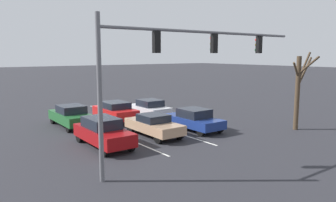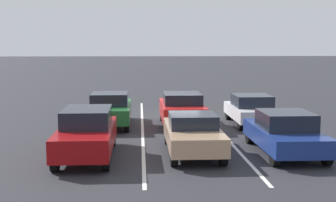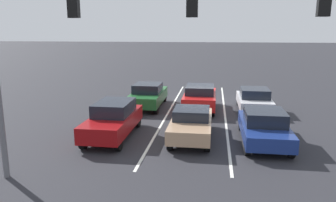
{
  "view_description": "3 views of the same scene",
  "coord_description": "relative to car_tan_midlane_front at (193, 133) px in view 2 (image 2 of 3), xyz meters",
  "views": [
    {
      "loc": [
        11.39,
        25.19,
        5.23
      ],
      "look_at": [
        -1.4,
        7.77,
        2.12
      ],
      "focal_mm": 35.0,
      "sensor_mm": 36.0,
      "label": 1
    },
    {
      "loc": [
        1.82,
        24.1,
        3.85
      ],
      "look_at": [
        0.87,
        8.47,
        1.92
      ],
      "focal_mm": 50.0,
      "sensor_mm": 36.0,
      "label": 2
    },
    {
      "loc": [
        -0.99,
        22.67,
        4.91
      ],
      "look_at": [
        1.16,
        7.47,
        1.59
      ],
      "focal_mm": 35.0,
      "sensor_mm": 36.0,
      "label": 3
    }
  ],
  "objects": [
    {
      "name": "ground_plane",
      "position": [
        0.02,
        -8.11,
        -0.73
      ],
      "size": [
        240.0,
        240.0,
        0.0
      ],
      "primitive_type": "plane",
      "color": "#28282D"
    },
    {
      "name": "lane_stripe_left_divider",
      "position": [
        -1.68,
        -5.03,
        -0.73
      ],
      "size": [
        0.12,
        18.15,
        0.01
      ],
      "primitive_type": "cube",
      "color": "silver",
      "rests_on": "ground_plane"
    },
    {
      "name": "lane_stripe_center_divider",
      "position": [
        1.73,
        -5.03,
        -0.73
      ],
      "size": [
        0.12,
        18.15,
        0.01
      ],
      "primitive_type": "cube",
      "color": "silver",
      "rests_on": "ground_plane"
    },
    {
      "name": "car_tan_midlane_front",
      "position": [
        0.0,
        0.0,
        0.0
      ],
      "size": [
        1.82,
        4.46,
        1.41
      ],
      "color": "tan",
      "rests_on": "ground_plane"
    },
    {
      "name": "car_maroon_rightlane_front",
      "position": [
        3.65,
        0.26,
        0.11
      ],
      "size": [
        1.79,
        4.64,
        1.65
      ],
      "color": "maroon",
      "rests_on": "ground_plane"
    },
    {
      "name": "car_navy_leftlane_front",
      "position": [
        -3.23,
        0.14,
        0.01
      ],
      "size": [
        1.94,
        4.54,
        1.49
      ],
      "color": "navy",
      "rests_on": "ground_plane"
    },
    {
      "name": "car_red_midlane_second",
      "position": [
        -0.13,
        -5.6,
        0.09
      ],
      "size": [
        1.94,
        4.24,
        1.56
      ],
      "color": "red",
      "rests_on": "ground_plane"
    },
    {
      "name": "car_darkgreen_rightlane_second",
      "position": [
        3.25,
        -5.93,
        0.06
      ],
      "size": [
        1.91,
        4.61,
        1.55
      ],
      "color": "#1E5928",
      "rests_on": "ground_plane"
    },
    {
      "name": "car_silver_leftlane_second",
      "position": [
        -3.48,
        -5.83,
        -0.0
      ],
      "size": [
        1.91,
        4.08,
        1.43
      ],
      "color": "silver",
      "rests_on": "ground_plane"
    }
  ]
}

